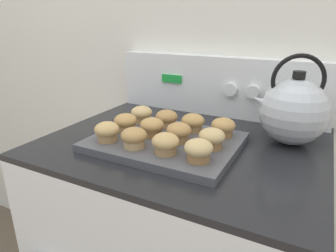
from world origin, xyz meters
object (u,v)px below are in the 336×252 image
muffin_r1_c2 (179,132)px  muffin_r2_c1 (167,118)px  muffin_r1_c0 (126,122)px  muffin_r1_c1 (152,127)px  muffin_r0_c3 (198,150)px  muffin_r0_c1 (134,137)px  muffin_r0_c0 (107,131)px  muffin_pan (165,142)px  muffin_r2_c2 (193,122)px  muffin_r0_c2 (165,143)px  muffin_r1_c3 (212,138)px  tea_kettle (293,110)px  muffin_r2_c3 (223,127)px  muffin_r2_c0 (142,114)px

muffin_r1_c2 → muffin_r2_c1: same height
muffin_r1_c0 → muffin_r1_c1: bearing=1.3°
muffin_r0_c3 → muffin_r2_c1: size_ratio=1.00×
muffin_r0_c1 → muffin_r0_c0: bearing=177.6°
muffin_pan → muffin_r1_c2: muffin_r1_c2 is taller
muffin_pan → muffin_r0_c1: muffin_r0_c1 is taller
muffin_r2_c2 → muffin_r0_c0: bearing=-135.2°
muffin_r0_c0 → muffin_r0_c2: bearing=-0.1°
muffin_r1_c1 → muffin_r1_c2: size_ratio=1.00×
muffin_r0_c0 → muffin_r1_c3: (0.27, 0.09, 0.00)m
muffin_r1_c0 → tea_kettle: bearing=22.7°
muffin_r2_c3 → tea_kettle: (0.17, 0.09, 0.05)m
muffin_r1_c1 → muffin_r1_c3: 0.18m
muffin_r0_c0 → muffin_r0_c2: size_ratio=1.00×
muffin_r0_c1 → muffin_r2_c2: 0.20m
muffin_r2_c3 → muffin_r2_c0: bearing=-179.7°
muffin_r1_c3 → muffin_r1_c0: bearing=179.9°
muffin_r1_c2 → muffin_r2_c2: 0.09m
muffin_pan → muffin_r0_c3: muffin_r0_c3 is taller
muffin_pan → muffin_r1_c1: bearing=179.9°
muffin_r1_c1 → muffin_r0_c2: bearing=-44.3°
muffin_pan → muffin_r1_c0: bearing=-179.1°
muffin_r0_c0 → muffin_r2_c0: bearing=90.2°
muffin_r2_c0 → muffin_r0_c3: bearing=-33.4°
muffin_r0_c0 → muffin_r1_c0: bearing=89.3°
muffin_r0_c2 → muffin_r1_c3: size_ratio=1.00×
muffin_r2_c0 → muffin_pan: bearing=-33.7°
muffin_r2_c1 → muffin_r2_c3: (0.18, 0.00, 0.00)m
muffin_r2_c2 → tea_kettle: bearing=19.5°
muffin_r2_c0 → muffin_r1_c0: bearing=-88.9°
muffin_r0_c3 → tea_kettle: size_ratio=0.27×
muffin_r0_c0 → muffin_r2_c2: size_ratio=1.00×
muffin_r0_c0 → tea_kettle: 0.53m
muffin_pan → muffin_r1_c1: (-0.04, 0.00, 0.04)m
muffin_r0_c3 → muffin_r2_c2: size_ratio=1.00×
muffin_r0_c2 → muffin_r1_c2: size_ratio=1.00×
muffin_r0_c3 → muffin_r1_c1: 0.20m
muffin_r2_c1 → muffin_r2_c3: size_ratio=1.00×
muffin_r2_c0 → muffin_r2_c2: same height
muffin_r0_c2 → muffin_r1_c3: 0.13m
muffin_r2_c2 → muffin_r1_c0: bearing=-152.7°
muffin_r0_c1 → muffin_r2_c1: bearing=89.7°
muffin_r1_c1 → muffin_r2_c1: (0.00, 0.09, 0.00)m
muffin_r0_c1 → muffin_r1_c1: bearing=90.0°
muffin_r1_c1 → muffin_r1_c3: (0.18, -0.00, 0.00)m
muffin_r2_c1 → muffin_r1_c2: bearing=-46.7°
muffin_r2_c0 → muffin_r2_c1: size_ratio=1.00×
muffin_r0_c1 → tea_kettle: tea_kettle is taller
muffin_r2_c3 → muffin_r1_c0: bearing=-160.9°
muffin_r0_c0 → muffin_r2_c3: same height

